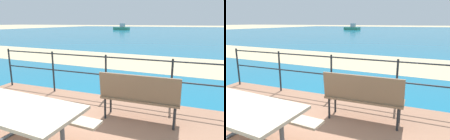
# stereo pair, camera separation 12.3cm
# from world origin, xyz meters

# --- Properties ---
(sea_water) EXTENTS (90.00, 90.00, 0.01)m
(sea_water) POSITION_xyz_m (0.00, 40.00, 0.01)
(sea_water) COLOR #196B8E
(sea_water) RESTS_ON ground
(beach_strip) EXTENTS (54.13, 6.41, 0.01)m
(beach_strip) POSITION_xyz_m (0.00, 7.51, 0.01)
(beach_strip) COLOR tan
(beach_strip) RESTS_ON ground
(picnic_table) EXTENTS (1.73, 1.54, 0.79)m
(picnic_table) POSITION_xyz_m (-0.12, -0.11, 0.66)
(picnic_table) COLOR #BCAD93
(picnic_table) RESTS_ON patio_paving
(park_bench) EXTENTS (1.41, 0.45, 0.91)m
(park_bench) POSITION_xyz_m (1.01, 1.53, 0.59)
(park_bench) COLOR #7A6047
(park_bench) RESTS_ON patio_paving
(railing_fence) EXTENTS (5.94, 0.04, 1.06)m
(railing_fence) POSITION_xyz_m (0.00, 2.41, 0.73)
(railing_fence) COLOR #1E2328
(railing_fence) RESTS_ON patio_paving
(boat_mid) EXTENTS (4.45, 2.31, 1.54)m
(boat_mid) POSITION_xyz_m (-14.14, 45.20, 0.47)
(boat_mid) COLOR #338466
(boat_mid) RESTS_ON sea_water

